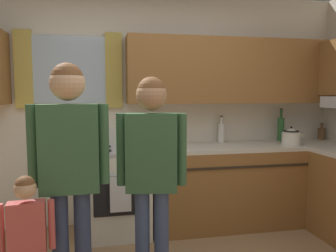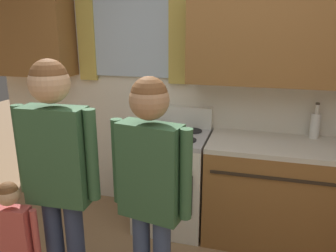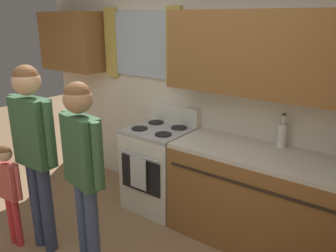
{
  "view_description": "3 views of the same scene",
  "coord_description": "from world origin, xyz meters",
  "px_view_note": "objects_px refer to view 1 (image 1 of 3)",
  "views": [
    {
      "loc": [
        -0.47,
        -1.91,
        1.47
      ],
      "look_at": [
        0.09,
        0.88,
        1.19
      ],
      "focal_mm": 35.62,
      "sensor_mm": 36.0,
      "label": 1
    },
    {
      "loc": [
        0.42,
        -1.24,
        1.82
      ],
      "look_at": [
        -0.1,
        0.63,
        1.25
      ],
      "focal_mm": 35.87,
      "sensor_mm": 36.0,
      "label": 2
    },
    {
      "loc": [
        1.84,
        -1.16,
        2.02
      ],
      "look_at": [
        0.3,
        0.88,
        1.21
      ],
      "focal_mm": 36.94,
      "sensor_mm": 36.0,
      "label": 3
    }
  ],
  "objects_px": {
    "bottle_milk_white": "(221,132)",
    "small_child": "(27,234)",
    "adult_holding_child": "(69,158)",
    "stovetop_kettle": "(291,136)",
    "stove_oven": "(119,189)",
    "adult_in_plaid": "(152,161)",
    "bottle_squat_brown": "(321,133)",
    "bottle_wine_green": "(281,128)"
  },
  "relations": [
    {
      "from": "stove_oven",
      "to": "stovetop_kettle",
      "type": "relative_size",
      "value": 4.02
    },
    {
      "from": "stove_oven",
      "to": "adult_in_plaid",
      "type": "bearing_deg",
      "value": -81.29
    },
    {
      "from": "stove_oven",
      "to": "small_child",
      "type": "relative_size",
      "value": 1.13
    },
    {
      "from": "bottle_squat_brown",
      "to": "small_child",
      "type": "bearing_deg",
      "value": -153.49
    },
    {
      "from": "bottle_milk_white",
      "to": "small_child",
      "type": "bearing_deg",
      "value": -139.08
    },
    {
      "from": "stove_oven",
      "to": "bottle_squat_brown",
      "type": "relative_size",
      "value": 5.37
    },
    {
      "from": "stove_oven",
      "to": "bottle_squat_brown",
      "type": "distance_m",
      "value": 2.58
    },
    {
      "from": "bottle_wine_green",
      "to": "bottle_milk_white",
      "type": "relative_size",
      "value": 1.26
    },
    {
      "from": "adult_holding_child",
      "to": "stovetop_kettle",
      "type": "bearing_deg",
      "value": 25.74
    },
    {
      "from": "stove_oven",
      "to": "bottle_squat_brown",
      "type": "xyz_separation_m",
      "value": [
        2.52,
        0.21,
        0.51
      ]
    },
    {
      "from": "stove_oven",
      "to": "bottle_milk_white",
      "type": "xyz_separation_m",
      "value": [
        1.21,
        0.23,
        0.55
      ]
    },
    {
      "from": "stovetop_kettle",
      "to": "small_child",
      "type": "xyz_separation_m",
      "value": [
        -2.52,
        -1.24,
        -0.38
      ]
    },
    {
      "from": "small_child",
      "to": "adult_in_plaid",
      "type": "bearing_deg",
      "value": 13.7
    },
    {
      "from": "adult_holding_child",
      "to": "small_child",
      "type": "xyz_separation_m",
      "value": [
        -0.25,
        -0.14,
        -0.44
      ]
    },
    {
      "from": "stove_oven",
      "to": "bottle_wine_green",
      "type": "xyz_separation_m",
      "value": [
        1.95,
        0.19,
        0.58
      ]
    },
    {
      "from": "small_child",
      "to": "bottle_milk_white",
      "type": "bearing_deg",
      "value": 40.92
    },
    {
      "from": "stove_oven",
      "to": "bottle_squat_brown",
      "type": "bearing_deg",
      "value": 4.74
    },
    {
      "from": "bottle_wine_green",
      "to": "adult_in_plaid",
      "type": "distance_m",
      "value": 2.23
    },
    {
      "from": "stove_oven",
      "to": "adult_in_plaid",
      "type": "distance_m",
      "value": 1.29
    },
    {
      "from": "bottle_milk_white",
      "to": "adult_holding_child",
      "type": "relative_size",
      "value": 0.19
    },
    {
      "from": "bottle_milk_white",
      "to": "stovetop_kettle",
      "type": "relative_size",
      "value": 1.14
    },
    {
      "from": "bottle_squat_brown",
      "to": "stove_oven",
      "type": "bearing_deg",
      "value": -175.26
    },
    {
      "from": "bottle_wine_green",
      "to": "adult_in_plaid",
      "type": "bearing_deg",
      "value": -142.67
    },
    {
      "from": "bottle_squat_brown",
      "to": "stovetop_kettle",
      "type": "distance_m",
      "value": 0.7
    },
    {
      "from": "stove_oven",
      "to": "adult_holding_child",
      "type": "relative_size",
      "value": 0.66
    },
    {
      "from": "bottle_milk_white",
      "to": "adult_holding_child",
      "type": "bearing_deg",
      "value": -137.56
    },
    {
      "from": "bottle_milk_white",
      "to": "stove_oven",
      "type": "bearing_deg",
      "value": -169.22
    },
    {
      "from": "stove_oven",
      "to": "bottle_wine_green",
      "type": "bearing_deg",
      "value": 5.55
    },
    {
      "from": "bottle_wine_green",
      "to": "small_child",
      "type": "xyz_separation_m",
      "value": [
        -2.58,
        -1.55,
        -0.44
      ]
    },
    {
      "from": "adult_in_plaid",
      "to": "stovetop_kettle",
      "type": "bearing_deg",
      "value": 31.17
    },
    {
      "from": "bottle_wine_green",
      "to": "adult_holding_child",
      "type": "height_order",
      "value": "adult_holding_child"
    },
    {
      "from": "adult_in_plaid",
      "to": "stove_oven",
      "type": "bearing_deg",
      "value": 98.71
    },
    {
      "from": "bottle_squat_brown",
      "to": "stovetop_kettle",
      "type": "relative_size",
      "value": 0.75
    },
    {
      "from": "adult_in_plaid",
      "to": "bottle_wine_green",
      "type": "bearing_deg",
      "value": 37.33
    },
    {
      "from": "adult_holding_child",
      "to": "small_child",
      "type": "bearing_deg",
      "value": -150.56
    },
    {
      "from": "stovetop_kettle",
      "to": "adult_holding_child",
      "type": "height_order",
      "value": "adult_holding_child"
    },
    {
      "from": "bottle_milk_white",
      "to": "adult_holding_child",
      "type": "xyz_separation_m",
      "value": [
        -1.58,
        -1.45,
        0.03
      ]
    },
    {
      "from": "adult_holding_child",
      "to": "bottle_milk_white",
      "type": "bearing_deg",
      "value": 42.44
    },
    {
      "from": "stove_oven",
      "to": "bottle_milk_white",
      "type": "distance_m",
      "value": 1.35
    },
    {
      "from": "bottle_milk_white",
      "to": "stovetop_kettle",
      "type": "xyz_separation_m",
      "value": [
        0.69,
        -0.35,
        -0.02
      ]
    },
    {
      "from": "bottle_milk_white",
      "to": "small_child",
      "type": "xyz_separation_m",
      "value": [
        -1.83,
        -1.59,
        -0.41
      ]
    },
    {
      "from": "bottle_milk_white",
      "to": "adult_in_plaid",
      "type": "relative_size",
      "value": 0.2
    }
  ]
}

